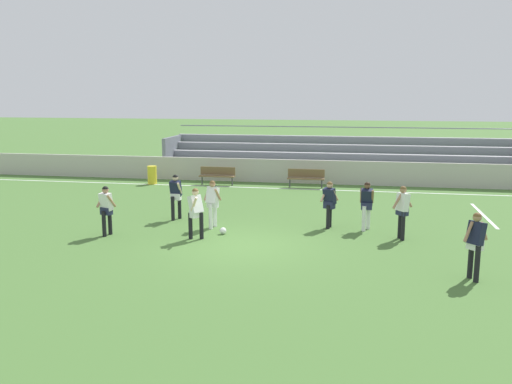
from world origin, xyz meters
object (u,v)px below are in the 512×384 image
at_px(player_dark_challenging, 476,240).
at_px(bench_near_bin, 306,177).
at_px(player_dark_on_ball, 176,193).
at_px(trash_bin, 152,175).
at_px(player_white_dropping_back, 196,209).
at_px(player_dark_pressing_high, 367,202).
at_px(player_dark_deep_cover, 329,201).
at_px(player_white_wide_left, 402,208).
at_px(bleacher_stand, 344,156).
at_px(player_white_trailing_run, 213,200).
at_px(player_white_overlapping, 106,206).
at_px(soccer_ball, 223,231).
at_px(bench_centre_sideline, 217,174).

bearing_deg(player_dark_challenging, bench_near_bin, 112.86).
bearing_deg(player_dark_on_ball, trash_bin, 117.30).
xyz_separation_m(player_white_dropping_back, player_dark_on_ball, (-1.49, 2.44, 0.02)).
relative_size(bench_near_bin, player_dark_pressing_high, 1.10).
bearing_deg(player_dark_deep_cover, player_white_dropping_back, -151.44).
relative_size(player_white_wide_left, player_dark_on_ball, 1.03).
height_order(bleacher_stand, trash_bin, bleacher_stand).
xyz_separation_m(bench_near_bin, player_white_trailing_run, (-2.38, -8.62, 0.43)).
height_order(trash_bin, player_white_overlapping, player_white_overlapping).
bearing_deg(player_white_overlapping, soccer_ball, 13.14).
bearing_deg(bleacher_stand, player_dark_on_ball, -116.06).
bearing_deg(bench_near_bin, player_white_trailing_run, -105.42).
bearing_deg(player_white_trailing_run, bleacher_stand, 72.04).
height_order(player_dark_pressing_high, player_white_wide_left, player_white_wide_left).
relative_size(player_white_trailing_run, player_dark_on_ball, 0.99).
height_order(bench_near_bin, player_dark_deep_cover, player_dark_deep_cover).
xyz_separation_m(trash_bin, player_dark_challenging, (13.08, -12.19, 0.56)).
distance_m(bleacher_stand, player_dark_challenging, 17.01).
bearing_deg(soccer_ball, player_dark_challenging, -23.96).
bearing_deg(player_dark_deep_cover, player_dark_challenging, -50.94).
bearing_deg(bench_centre_sideline, trash_bin, -173.83).
distance_m(player_white_dropping_back, soccer_ball, 1.32).
xyz_separation_m(bleacher_stand, trash_bin, (-9.52, -4.44, -0.67)).
bearing_deg(bench_centre_sideline, bleacher_stand, 33.36).
bearing_deg(player_dark_challenging, player_dark_pressing_high, 118.95).
relative_size(player_white_wide_left, player_dark_challenging, 1.00).
xyz_separation_m(bench_near_bin, player_white_wide_left, (3.84, -8.98, 0.47)).
relative_size(player_white_dropping_back, player_white_wide_left, 0.95).
distance_m(player_dark_challenging, player_white_overlapping, 11.01).
bearing_deg(player_white_wide_left, player_dark_challenging, -67.91).
bearing_deg(player_white_wide_left, player_dark_on_ball, 170.55).
distance_m(trash_bin, player_white_overlapping, 10.15).
relative_size(player_dark_challenging, player_dark_deep_cover, 1.06).
xyz_separation_m(player_white_trailing_run, player_white_wide_left, (6.22, -0.36, 0.05)).
bearing_deg(player_dark_deep_cover, bench_centre_sideline, 127.12).
xyz_separation_m(player_dark_pressing_high, player_dark_challenging, (2.52, -4.56, 0.05)).
bearing_deg(player_white_trailing_run, trash_bin, 123.22).
bearing_deg(player_white_overlapping, player_dark_challenging, -12.14).
distance_m(bench_near_bin, player_white_overlapping, 11.61).
height_order(bleacher_stand, player_dark_challenging, bleacher_stand).
bearing_deg(player_white_trailing_run, player_dark_challenging, -27.16).
bearing_deg(trash_bin, soccer_ball, -56.59).
distance_m(player_white_trailing_run, player_dark_pressing_high, 5.18).
distance_m(player_dark_on_ball, soccer_ball, 2.90).
distance_m(player_white_dropping_back, player_dark_pressing_high, 5.70).
bearing_deg(bench_near_bin, player_dark_pressing_high, -70.88).
distance_m(bench_near_bin, trash_bin, 7.79).
xyz_separation_m(bench_near_bin, player_dark_challenging, (5.29, -12.55, 0.47)).
bearing_deg(bench_centre_sideline, player_white_dropping_back, -79.16).
height_order(bench_centre_sideline, player_white_trailing_run, player_white_trailing_run).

